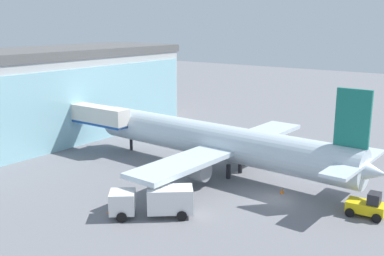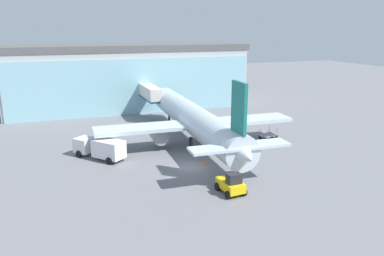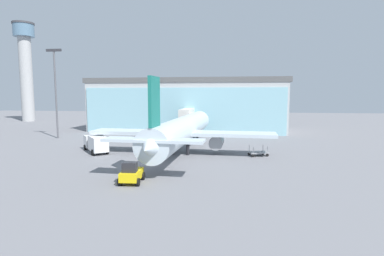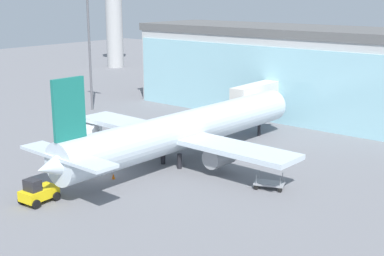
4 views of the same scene
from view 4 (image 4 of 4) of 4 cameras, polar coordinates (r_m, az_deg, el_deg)
ground at (r=55.15m, az=-9.72°, el=-4.99°), size 240.00×240.00×0.00m
terminal_building at (r=83.19m, az=10.17°, el=6.12°), size 48.89×15.81×13.07m
jet_bridge at (r=74.33m, az=7.64°, el=3.79°), size 2.28×13.16×6.03m
apron_light_mast at (r=84.48m, az=-10.92°, el=9.17°), size 3.20×0.40×18.29m
airplane at (r=57.73m, az=-0.82°, el=-0.24°), size 28.56×37.35×10.99m
catering_truck at (r=66.18m, az=-11.02°, el=-0.47°), size 6.33×7.04×2.65m
baggage_cart at (r=51.16m, az=8.25°, el=-5.88°), size 3.18×2.48×1.50m
pushback_tug at (r=49.09m, az=-16.12°, el=-6.60°), size 2.34×3.31×2.30m
safety_cone_nose at (r=53.82m, az=-8.39°, el=-5.12°), size 0.36×0.36×0.55m
safety_cone_wingtip at (r=70.28m, az=-9.72°, el=-0.55°), size 0.36×0.36×0.55m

